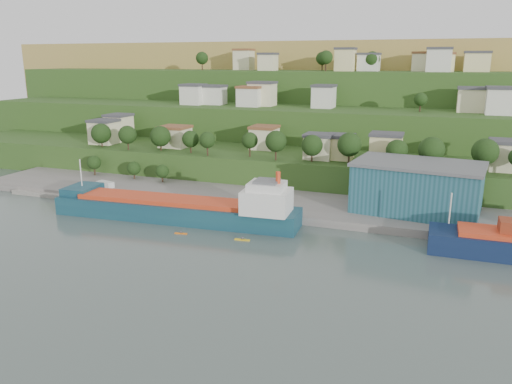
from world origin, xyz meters
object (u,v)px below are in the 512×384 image
at_px(cargo_ship_near, 182,211).
at_px(kayak_orange, 181,233).
at_px(warehouse, 417,187).
at_px(caravan, 105,186).

relative_size(cargo_ship_near, kayak_orange, 21.28).
bearing_deg(kayak_orange, warehouse, 21.29).
bearing_deg(warehouse, caravan, -168.56).
height_order(warehouse, kayak_orange, warehouse).
relative_size(cargo_ship_near, caravan, 11.54).
height_order(warehouse, caravan, warehouse).
bearing_deg(kayak_orange, caravan, 137.97).
relative_size(cargo_ship_near, warehouse, 1.95).
distance_m(cargo_ship_near, kayak_orange, 10.46).
relative_size(caravan, kayak_orange, 1.84).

